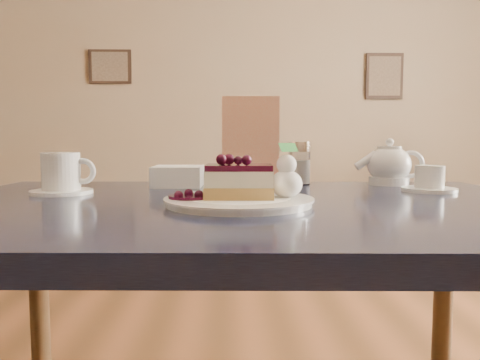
{
  "coord_description": "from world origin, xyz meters",
  "views": [
    {
      "loc": [
        -0.11,
        -0.73,
        0.85
      ],
      "look_at": [
        -0.09,
        0.01,
        0.78
      ],
      "focal_mm": 35.0,
      "sensor_mm": 36.0,
      "label": 1
    }
  ],
  "objects_px": {
    "cheesecake_slice": "(239,182)",
    "tea_set": "(396,169)",
    "coffee_set": "(62,175)",
    "dessert_plate": "(239,202)",
    "main_table": "(239,242)"
  },
  "relations": [
    {
      "from": "dessert_plate",
      "to": "coffee_set",
      "type": "height_order",
      "value": "coffee_set"
    },
    {
      "from": "tea_set",
      "to": "main_table",
      "type": "bearing_deg",
      "value": -145.43
    },
    {
      "from": "dessert_plate",
      "to": "cheesecake_slice",
      "type": "xyz_separation_m",
      "value": [
        0.0,
        0.0,
        0.03
      ]
    },
    {
      "from": "cheesecake_slice",
      "to": "tea_set",
      "type": "xyz_separation_m",
      "value": [
        0.39,
        0.32,
        0.0
      ]
    },
    {
      "from": "dessert_plate",
      "to": "cheesecake_slice",
      "type": "bearing_deg",
      "value": 90.0
    },
    {
      "from": "main_table",
      "to": "dessert_plate",
      "type": "distance_m",
      "value": 0.1
    },
    {
      "from": "tea_set",
      "to": "dessert_plate",
      "type": "bearing_deg",
      "value": -140.96
    },
    {
      "from": "cheesecake_slice",
      "to": "coffee_set",
      "type": "relative_size",
      "value": 0.88
    },
    {
      "from": "main_table",
      "to": "coffee_set",
      "type": "bearing_deg",
      "value": 162.71
    },
    {
      "from": "coffee_set",
      "to": "tea_set",
      "type": "height_order",
      "value": "tea_set"
    },
    {
      "from": "dessert_plate",
      "to": "cheesecake_slice",
      "type": "distance_m",
      "value": 0.03
    },
    {
      "from": "cheesecake_slice",
      "to": "tea_set",
      "type": "distance_m",
      "value": 0.5
    },
    {
      "from": "cheesecake_slice",
      "to": "main_table",
      "type": "bearing_deg",
      "value": 90.0
    },
    {
      "from": "main_table",
      "to": "coffee_set",
      "type": "relative_size",
      "value": 8.82
    },
    {
      "from": "dessert_plate",
      "to": "tea_set",
      "type": "distance_m",
      "value": 0.5
    }
  ]
}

